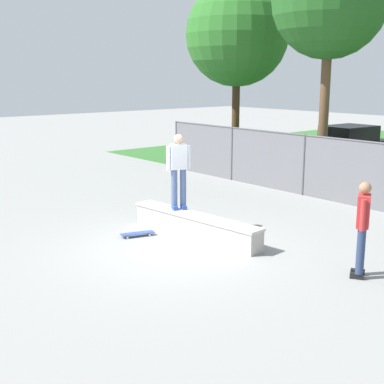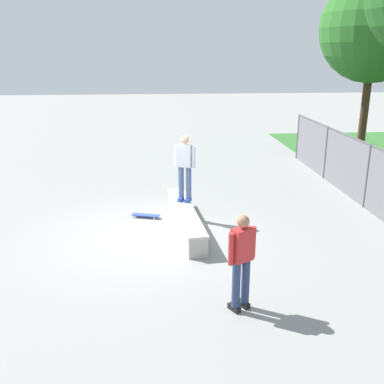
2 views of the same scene
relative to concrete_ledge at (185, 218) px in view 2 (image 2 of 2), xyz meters
The scene contains 6 objects.
ground_plane 1.07m from the concrete_ledge, 63.35° to the right, with size 80.00×80.00×0.00m, color gray.
concrete_ledge is the anchor object (origin of this frame).
skateboarder 1.43m from the concrete_ledge, behind, with size 0.39×0.56×1.82m.
skateboard 1.36m from the concrete_ledge, 128.75° to the right, with size 0.42×0.82×0.09m.
tree_near_left 11.48m from the concrete_ledge, 130.24° to the left, with size 4.18×4.18×7.44m.
bystander 4.08m from the concrete_ledge, 10.14° to the left, with size 0.41×0.53×1.82m.
Camera 2 is at (10.33, 0.16, 4.44)m, focal length 41.07 mm.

